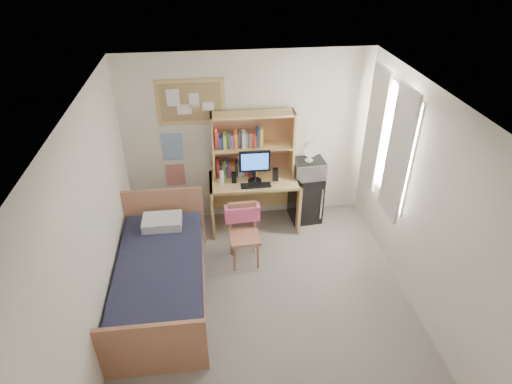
{
  "coord_description": "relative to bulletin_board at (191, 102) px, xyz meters",
  "views": [
    {
      "loc": [
        -0.56,
        -3.62,
        4.0
      ],
      "look_at": [
        0.02,
        1.2,
        0.94
      ],
      "focal_mm": 30.0,
      "sensor_mm": 36.0,
      "label": 1
    }
  ],
  "objects": [
    {
      "name": "poster_japan",
      "position": [
        -0.32,
        0.01,
        -1.14
      ],
      "size": [
        0.28,
        0.01,
        0.36
      ],
      "primitive_type": "cube",
      "color": "red",
      "rests_on": "wall_back"
    },
    {
      "name": "curtain_left",
      "position": [
        2.5,
        -1.28,
        -0.32
      ],
      "size": [
        0.04,
        0.55,
        1.7
      ],
      "primitive_type": "cube",
      "color": "silver",
      "rests_on": "wall_right"
    },
    {
      "name": "curtain_right",
      "position": [
        2.5,
        -0.48,
        -0.32
      ],
      "size": [
        0.04,
        0.55,
        1.7
      ],
      "primitive_type": "cube",
      "color": "silver",
      "rests_on": "wall_right"
    },
    {
      "name": "water_bottle",
      "position": [
        0.36,
        -0.43,
        -0.99
      ],
      "size": [
        0.06,
        0.06,
        0.22
      ],
      "primitive_type": "cylinder",
      "rotation": [
        0.0,
        0.0,
        -0.01
      ],
      "color": "silver",
      "rests_on": "desk"
    },
    {
      "name": "wall_left",
      "position": [
        -1.02,
        -2.08,
        -0.62
      ],
      "size": [
        0.04,
        4.2,
        2.6
      ],
      "primitive_type": "cube",
      "color": "white",
      "rests_on": "floor"
    },
    {
      "name": "poster_wave",
      "position": [
        -0.32,
        0.01,
        -0.67
      ],
      "size": [
        0.3,
        0.01,
        0.42
      ],
      "primitive_type": "cube",
      "color": "#295FA7",
      "rests_on": "wall_back"
    },
    {
      "name": "floor",
      "position": [
        0.78,
        -2.08,
        -1.93
      ],
      "size": [
        3.6,
        4.2,
        0.02
      ],
      "primitive_type": "cube",
      "color": "gray",
      "rests_on": "ground"
    },
    {
      "name": "monitor",
      "position": [
        0.84,
        -0.39,
        -0.86
      ],
      "size": [
        0.44,
        0.04,
        0.47
      ],
      "primitive_type": "cube",
      "rotation": [
        0.0,
        0.0,
        -0.01
      ],
      "color": "black",
      "rests_on": "desk"
    },
    {
      "name": "mini_fridge",
      "position": [
        1.66,
        -0.24,
        -1.53
      ],
      "size": [
        0.48,
        0.48,
        0.77
      ],
      "primitive_type": "cube",
      "rotation": [
        0.0,
        0.0,
        0.07
      ],
      "color": "black",
      "rests_on": "floor"
    },
    {
      "name": "desk_chair",
      "position": [
        0.61,
        -1.17,
        -1.48
      ],
      "size": [
        0.45,
        0.45,
        0.87
      ],
      "primitive_type": "cube",
      "rotation": [
        0.0,
        0.0,
        0.04
      ],
      "color": "#B57756",
      "rests_on": "floor"
    },
    {
      "name": "hoodie",
      "position": [
        0.6,
        -0.97,
        -1.24
      ],
      "size": [
        0.48,
        0.16,
        0.23
      ],
      "primitive_type": "cube",
      "rotation": [
        0.0,
        0.0,
        0.04
      ],
      "color": "#FF6193",
      "rests_on": "desk_chair"
    },
    {
      "name": "microwave",
      "position": [
        1.66,
        -0.26,
        -1.02
      ],
      "size": [
        0.49,
        0.38,
        0.27
      ],
      "primitive_type": "cube",
      "rotation": [
        0.0,
        0.0,
        0.07
      ],
      "color": "#B8B9BD",
      "rests_on": "mini_fridge"
    },
    {
      "name": "bulletin_board",
      "position": [
        0.0,
        0.0,
        0.0
      ],
      "size": [
        0.94,
        0.03,
        0.64
      ],
      "primitive_type": "cube",
      "color": "#A18455",
      "rests_on": "wall_back"
    },
    {
      "name": "ceiling",
      "position": [
        0.78,
        -2.08,
        0.68
      ],
      "size": [
        3.6,
        4.2,
        0.02
      ],
      "primitive_type": "cube",
      "color": "silver",
      "rests_on": "wall_back"
    },
    {
      "name": "hutch",
      "position": [
        0.84,
        -0.18,
        -0.61
      ],
      "size": [
        1.19,
        0.31,
        0.97
      ],
      "primitive_type": "cube",
      "rotation": [
        0.0,
        0.0,
        -0.01
      ],
      "color": "#DBB26B",
      "rests_on": "desk"
    },
    {
      "name": "speaker_left",
      "position": [
        0.54,
        -0.39,
        -1.02
      ],
      "size": [
        0.07,
        0.07,
        0.16
      ],
      "primitive_type": "cube",
      "rotation": [
        0.0,
        0.0,
        -0.01
      ],
      "color": "black",
      "rests_on": "desk"
    },
    {
      "name": "desk",
      "position": [
        0.84,
        -0.33,
        -1.51
      ],
      "size": [
        1.32,
        0.67,
        0.82
      ],
      "primitive_type": "cube",
      "rotation": [
        0.0,
        0.0,
        -0.01
      ],
      "color": "#DBB26B",
      "rests_on": "floor"
    },
    {
      "name": "wall_right",
      "position": [
        2.58,
        -2.08,
        -0.62
      ],
      "size": [
        0.04,
        4.2,
        2.6
      ],
      "primitive_type": "cube",
      "color": "white",
      "rests_on": "floor"
    },
    {
      "name": "bed",
      "position": [
        -0.47,
        -1.74,
        -1.63
      ],
      "size": [
        1.06,
        2.1,
        0.58
      ],
      "primitive_type": "cube",
      "rotation": [
        0.0,
        0.0,
        -0.0
      ],
      "color": "#1A1B2F",
      "rests_on": "floor"
    },
    {
      "name": "keyboard",
      "position": [
        0.84,
        -0.53,
        -1.09
      ],
      "size": [
        0.43,
        0.14,
        0.02
      ],
      "primitive_type": "cube",
      "rotation": [
        0.0,
        0.0,
        -0.01
      ],
      "color": "black",
      "rests_on": "desk"
    },
    {
      "name": "speaker_right",
      "position": [
        1.14,
        -0.4,
        -1.0
      ],
      "size": [
        0.08,
        0.08,
        0.19
      ],
      "primitive_type": "cube",
      "rotation": [
        0.0,
        0.0,
        -0.01
      ],
      "color": "black",
      "rests_on": "desk"
    },
    {
      "name": "window_unit",
      "position": [
        2.53,
        -0.88,
        -0.32
      ],
      "size": [
        0.1,
        1.4,
        1.7
      ],
      "primitive_type": "cube",
      "color": "white",
      "rests_on": "wall_right"
    },
    {
      "name": "wall_back",
      "position": [
        0.78,
        0.02,
        -0.62
      ],
      "size": [
        3.6,
        0.04,
        2.6
      ],
      "primitive_type": "cube",
      "color": "white",
      "rests_on": "floor"
    },
    {
      "name": "pillow",
      "position": [
        -0.47,
        -0.99,
        -1.28
      ],
      "size": [
        0.51,
        0.36,
        0.12
      ],
      "primitive_type": "cube",
      "rotation": [
        0.0,
        0.0,
        -0.0
      ],
      "color": "silver",
      "rests_on": "bed"
    },
    {
      "name": "desk_fan",
      "position": [
        1.66,
        -0.26,
        -0.73
      ],
      "size": [
        0.25,
        0.25,
        0.3
      ],
      "primitive_type": "cylinder",
      "rotation": [
        0.0,
        0.0,
        0.07
      ],
      "color": "silver",
      "rests_on": "microwave"
    }
  ]
}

